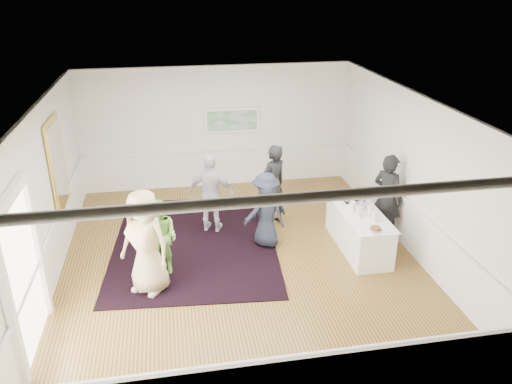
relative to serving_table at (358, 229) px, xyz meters
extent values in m
plane|color=olive|center=(-2.48, -0.06, -0.43)|extent=(8.00, 8.00, 0.00)
cube|color=white|center=(-2.48, -0.06, 2.77)|extent=(7.00, 8.00, 0.02)
cube|color=white|center=(-5.98, -0.06, 1.17)|extent=(0.02, 8.00, 3.20)
cube|color=white|center=(1.02, -0.06, 1.17)|extent=(0.02, 8.00, 3.20)
cube|color=white|center=(-2.48, 3.94, 1.17)|extent=(7.00, 0.02, 3.20)
cube|color=white|center=(-2.48, -4.06, 1.17)|extent=(7.00, 0.02, 3.20)
cube|color=gold|center=(-5.94, 1.24, 1.37)|extent=(0.04, 1.25, 1.85)
cube|color=white|center=(-5.91, 1.24, 1.37)|extent=(0.01, 1.05, 1.65)
cube|color=white|center=(-5.91, -2.78, 0.77)|extent=(0.10, 0.14, 2.40)
cube|color=white|center=(-5.91, -1.14, 0.77)|extent=(0.10, 0.14, 2.40)
cube|color=white|center=(-5.91, -1.96, 2.05)|extent=(0.10, 1.78, 0.16)
cube|color=white|center=(-5.95, -1.96, 0.77)|extent=(0.02, 1.50, 2.40)
cube|color=white|center=(-2.08, 3.89, 1.35)|extent=(1.44, 0.05, 0.66)
cube|color=#296D39|center=(-2.08, 3.86, 1.35)|extent=(1.30, 0.01, 0.52)
cube|color=black|center=(-3.33, 0.79, -0.42)|extent=(3.73, 4.69, 0.02)
cube|color=white|center=(0.00, 0.00, -0.01)|extent=(0.74, 2.03, 0.83)
cube|color=white|center=(0.00, 0.00, 0.41)|extent=(0.80, 2.09, 0.02)
imported|color=black|center=(0.72, 0.33, 0.52)|extent=(0.75, 0.83, 1.90)
imported|color=tan|center=(-4.25, -0.76, 0.55)|extent=(1.14, 1.06, 1.95)
imported|color=#81CC51|center=(-4.01, -0.21, 0.31)|extent=(0.91, 0.88, 1.48)
imported|color=#B7AFC4|center=(-2.89, 1.31, 0.46)|extent=(1.13, 0.78, 1.78)
imported|color=#202535|center=(-1.84, 0.59, 0.36)|extent=(1.16, 0.92, 1.57)
imported|color=black|center=(-1.51, 1.41, 0.51)|extent=(0.82, 0.74, 1.88)
imported|color=#202535|center=(-1.83, 0.46, 0.29)|extent=(0.83, 0.81, 1.44)
cylinder|color=#76B440|center=(-0.13, -0.23, 0.54)|extent=(0.12, 0.12, 0.24)
cylinder|color=#D7473F|center=(0.10, -0.28, 0.54)|extent=(0.12, 0.12, 0.24)
cylinder|color=#6AB23F|center=(-0.17, -0.02, 0.54)|extent=(0.12, 0.12, 0.24)
cylinder|color=white|center=(0.11, -0.47, 0.54)|extent=(0.12, 0.12, 0.24)
cylinder|color=silver|center=(0.02, 0.13, 0.54)|extent=(0.26, 0.26, 0.24)
imported|color=white|center=(-0.03, -0.86, 0.45)|extent=(0.25, 0.25, 0.06)
cylinder|color=brown|center=(-0.03, -0.86, 0.48)|extent=(0.19, 0.19, 0.04)
camera|label=1|loc=(-3.69, -8.59, 4.85)|focal=35.00mm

